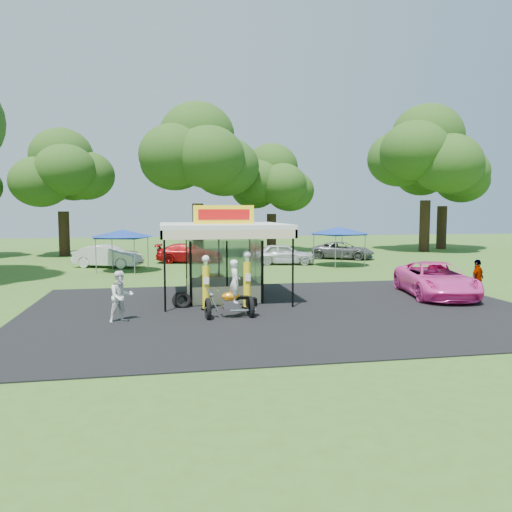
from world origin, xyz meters
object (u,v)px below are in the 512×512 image
object	(u,v)px
kiosk_car	(217,282)
bg_car_d	(343,250)
spectator_east_b	(477,279)
tent_west	(122,234)
bg_car_c	(284,254)
gas_pump_left	(206,284)
bg_car_a	(108,256)
tent_east	(339,231)
gas_pump_right	(247,281)
motorcycle	(233,295)
pink_sedan	(436,280)
bg_car_b	(190,253)
spectator_west	(121,297)
gas_station_kiosk	(223,260)

from	to	relation	value
kiosk_car	bg_car_d	xyz separation A→B (m)	(11.95, 14.68, 0.22)
spectator_east_b	tent_west	distance (m)	21.17
bg_car_c	gas_pump_left	bearing A→B (deg)	166.70
bg_car_a	tent_west	size ratio (longest dim) A/B	1.21
gas_pump_left	bg_car_a	world-z (taller)	gas_pump_left
bg_car_c	tent_east	world-z (taller)	tent_east
kiosk_car	tent_west	xyz separation A→B (m)	(-5.16, 9.12, 1.99)
gas_pump_right	bg_car_a	size ratio (longest dim) A/B	0.50
motorcycle	bg_car_a	bearing A→B (deg)	106.84
gas_pump_left	tent_east	xyz separation A→B (m)	(10.73, 14.28, 1.47)
pink_sedan	bg_car_b	world-z (taller)	pink_sedan
gas_pump_left	motorcycle	xyz separation A→B (m)	(0.85, -1.61, -0.18)
gas_pump_left	bg_car_c	xyz separation A→B (m)	(7.10, 16.06, -0.28)
gas_pump_right	spectator_east_b	distance (m)	10.71
spectator_west	bg_car_c	distance (m)	20.35
motorcycle	bg_car_c	xyz separation A→B (m)	(6.25, 17.67, -0.10)
motorcycle	bg_car_b	bearing A→B (deg)	89.08
spectator_west	bg_car_d	distance (m)	26.30
spectator_west	bg_car_a	world-z (taller)	spectator_west
tent_west	gas_pump_left	bearing A→B (deg)	-72.99
gas_pump_right	bg_car_d	world-z (taller)	gas_pump_right
pink_sedan	tent_east	xyz separation A→B (m)	(0.06, 13.00, 1.74)
bg_car_b	tent_west	bearing A→B (deg)	145.46
gas_pump_right	tent_west	bearing A→B (deg)	113.18
bg_car_d	tent_east	bearing A→B (deg)	-172.37
motorcycle	spectator_east_b	size ratio (longest dim) A/B	1.28
spectator_west	bg_car_c	world-z (taller)	spectator_west
pink_sedan	tent_east	bearing A→B (deg)	101.20
spectator_east_b	gas_pump_right	bearing A→B (deg)	-28.24
gas_pump_right	tent_west	xyz separation A→B (m)	(-5.86, 13.69, 1.34)
bg_car_b	tent_west	world-z (taller)	tent_west
gas_pump_right	bg_car_b	xyz separation A→B (m)	(-1.30, 18.52, -0.40)
motorcycle	spectator_west	size ratio (longest dim) A/B	1.22
bg_car_a	bg_car_d	size ratio (longest dim) A/B	0.94
motorcycle	tent_east	size ratio (longest dim) A/B	0.56
gas_pump_right	spectator_east_b	world-z (taller)	gas_pump_right
bg_car_b	bg_car_c	size ratio (longest dim) A/B	1.11
kiosk_car	bg_car_b	distance (m)	13.97
pink_sedan	tent_west	world-z (taller)	tent_west
gas_pump_left	bg_car_d	world-z (taller)	gas_pump_left
gas_pump_right	bg_car_a	bearing A→B (deg)	113.38
motorcycle	spectator_west	world-z (taller)	motorcycle
gas_pump_right	bg_car_a	distance (m)	17.87
motorcycle	bg_car_d	bearing A→B (deg)	57.71
gas_pump_right	bg_car_b	world-z (taller)	gas_pump_right
gas_pump_right	motorcycle	size ratio (longest dim) A/B	1.05
bg_car_c	tent_west	distance (m)	11.66
gas_station_kiosk	bg_car_a	distance (m)	15.45
bg_car_d	bg_car_a	bearing A→B (deg)	129.88
gas_pump_left	kiosk_car	size ratio (longest dim) A/B	0.78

